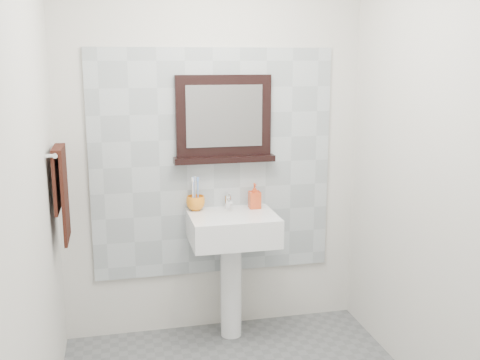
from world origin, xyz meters
name	(u,v)px	position (x,y,z in m)	size (l,w,h in m)	color
back_wall	(213,149)	(0.00, 1.10, 1.25)	(2.00, 0.01, 2.50)	silver
front_wall	(350,265)	(0.00, -1.10, 1.25)	(2.00, 0.01, 2.50)	silver
left_wall	(31,195)	(-1.00, 0.00, 1.25)	(0.01, 2.20, 2.50)	silver
right_wall	(444,174)	(1.00, 0.00, 1.25)	(0.01, 2.20, 2.50)	silver
splashback	(214,164)	(0.00, 1.09, 1.15)	(1.60, 0.02, 1.50)	#A8B2B6
pedestal_sink	(232,241)	(0.08, 0.87, 0.68)	(0.55, 0.44, 0.96)	white
toothbrush_cup	(196,203)	(-0.13, 1.02, 0.91)	(0.12, 0.12, 0.10)	orange
toothbrushes	(195,192)	(-0.14, 1.02, 0.98)	(0.05, 0.04, 0.21)	white
soap_dispenser	(255,196)	(0.25, 0.98, 0.94)	(0.07, 0.08, 0.17)	red
framed_mirror	(224,121)	(0.06, 1.06, 1.43)	(0.66, 0.11, 0.56)	black
towel_bar	(57,150)	(-0.95, 0.76, 1.32)	(0.07, 0.40, 0.03)	silver
hand_towel	(61,187)	(-0.94, 0.76, 1.11)	(0.06, 0.30, 0.55)	black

